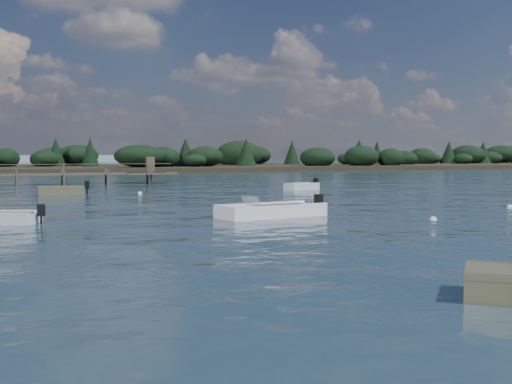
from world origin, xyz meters
name	(u,v)px	position (x,y,z in m)	size (l,w,h in m)	color
ground	(95,179)	(0.00, 60.00, 0.00)	(400.00, 400.00, 0.00)	#152631
dinghy_mid_white_a	(271,213)	(1.60, 10.70, 0.17)	(5.77, 2.94, 1.32)	white
tender_far_white	(61,192)	(-6.22, 31.82, 0.18)	(3.65, 1.33, 1.25)	brown
tender_far_grey_b	(302,188)	(12.87, 30.56, 0.17)	(3.52, 2.29, 1.19)	silver
buoy_b	(433,220)	(7.95, 6.69, 0.00)	(0.32, 0.32, 0.32)	white
buoy_d	(510,207)	(16.30, 10.79, 0.00)	(0.32, 0.32, 0.32)	white
buoy_e	(140,194)	(-0.56, 30.93, 0.00)	(0.32, 0.32, 0.32)	white
far_headland	(200,159)	(25.00, 100.00, 1.96)	(190.00, 40.00, 5.80)	black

